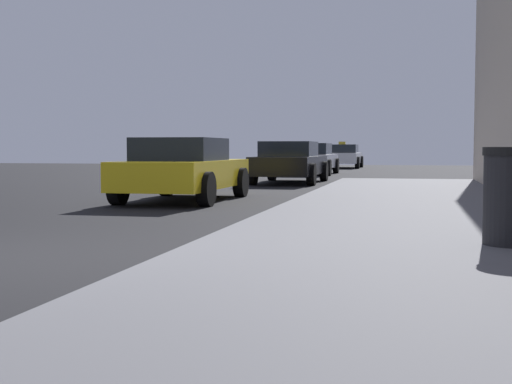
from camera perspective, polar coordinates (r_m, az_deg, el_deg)
name	(u,v)px	position (r m, az deg, el deg)	size (l,w,h in m)	color
sidewalk	(398,272)	(5.79, 11.41, -6.34)	(4.00, 32.00, 0.15)	#5B5B60
car_yellow	(183,169)	(14.31, -5.90, 1.86)	(1.94, 4.13, 1.27)	yellow
car_black	(290,162)	(21.62, 2.77, 2.45)	(1.94, 4.53, 1.27)	black
car_silver	(311,159)	(28.84, 4.45, 2.72)	(1.97, 4.50, 1.27)	#B7B7BF
car_white	(342,156)	(38.61, 7.00, 2.91)	(2.06, 4.28, 1.43)	white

